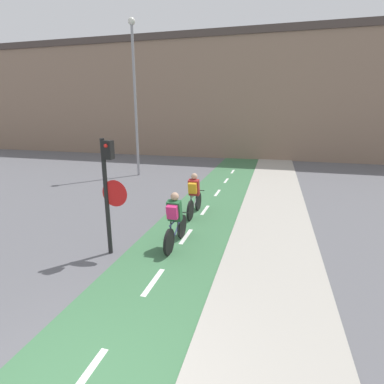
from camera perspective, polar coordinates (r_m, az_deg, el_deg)
building_row_background at (r=25.61m, az=10.58°, el=17.29°), size 60.00×5.20×9.19m
traffic_light_pole at (r=7.59m, az=-15.60°, el=1.37°), size 0.67×0.25×2.96m
street_lamp_far at (r=17.22m, az=-10.88°, el=19.26°), size 0.36×0.36×8.14m
cyclist_near at (r=8.06m, az=-3.26°, el=-5.64°), size 0.46×1.81×1.53m
cyclist_far at (r=10.40m, az=0.40°, el=-0.76°), size 0.46×1.79×1.52m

